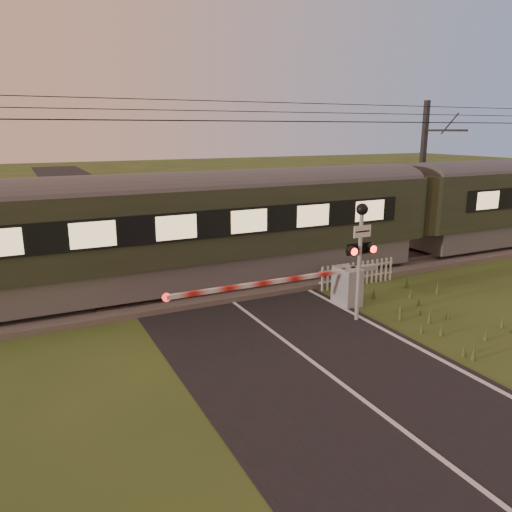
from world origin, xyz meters
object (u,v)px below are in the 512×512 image
crossing_signal (361,241)px  catenary_mast (423,171)px  picket_fence (358,274)px  train (407,210)px  boom_gate (339,285)px

crossing_signal → catenary_mast: 11.03m
picket_fence → catenary_mast: catenary_mast is taller
catenary_mast → picket_fence: bearing=-148.3°
catenary_mast → crossing_signal: bearing=-142.2°
train → picket_fence: bearing=-153.4°
picket_fence → boom_gate: bearing=-141.8°
picket_fence → catenary_mast: bearing=31.7°
boom_gate → picket_fence: 2.24m
picket_fence → catenary_mast: size_ratio=0.48×
train → catenary_mast: bearing=37.7°
train → boom_gate: (-5.54, -3.27, -1.45)m
boom_gate → picket_fence: (1.75, 1.38, -0.22)m
train → picket_fence: 4.55m
train → crossing_signal: 7.34m
train → crossing_signal: size_ratio=11.71×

